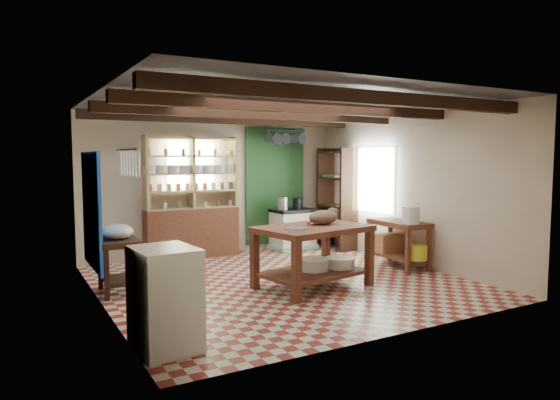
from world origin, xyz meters
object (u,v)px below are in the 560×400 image
right_counter (398,244)px  work_table (313,257)px  prep_table (119,266)px  white_cabinet (165,299)px  cat (323,217)px  stove (293,229)px

right_counter → work_table: bearing=-166.1°
prep_table → work_table: bearing=-20.4°
white_cabinet → right_counter: (4.40, 1.61, -0.10)m
cat → prep_table: bearing=140.8°
work_table → prep_table: bearing=147.2°
work_table → prep_table: (-2.45, 1.01, -0.07)m
stove → prep_table: stove is taller
white_cabinet → cat: (2.70, 1.32, 0.48)m
stove → cat: (-1.00, -2.53, 0.57)m
prep_table → cat: cat is taller
prep_table → right_counter: bearing=-6.1°
stove → cat: 2.78m
prep_table → right_counter: (4.38, -0.64, 0.02)m
prep_table → right_counter: right_counter is taller
work_table → cat: bearing=11.3°
prep_table → cat: size_ratio=1.64×
white_cabinet → cat: bearing=21.4°
prep_table → stove: bearing=25.8°
right_counter → cat: size_ratio=2.41×
white_cabinet → stove: bearing=41.5°
work_table → white_cabinet: white_cabinet is taller
work_table → stove: bearing=54.6°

